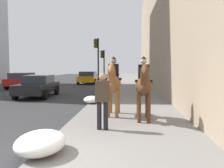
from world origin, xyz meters
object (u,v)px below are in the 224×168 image
Objects in this scene: mounted_horse_far at (144,85)px; pedestrian_greeting at (102,97)px; car_far_lane at (88,77)px; traffic_light_near_curb at (97,56)px; car_near_lane at (38,86)px; traffic_light_far_curb at (103,62)px; mounted_horse_near at (113,83)px; car_mid_lane at (23,80)px.

mounted_horse_far is 1.89m from pedestrian_greeting.
car_far_lane is 1.06× the size of traffic_light_near_curb.
car_far_lane is (12.48, -1.28, 0.03)m from car_near_lane.
car_near_lane is 8.70m from traffic_light_far_curb.
mounted_horse_near is at bearing -167.42° from car_far_lane.
pedestrian_greeting is 11.98m from traffic_light_near_curb.
traffic_light_near_curb is (9.60, 1.87, 1.41)m from mounted_horse_near.
traffic_light_near_curb is (-2.90, -7.31, 2.04)m from car_mid_lane.
pedestrian_greeting reaches higher than car_mid_lane.
mounted_horse_far is 0.63× the size of traffic_light_far_curb.
car_mid_lane is at bearing 36.03° from pedestrian_greeting.
mounted_horse_near is 0.51× the size of car_far_lane.
mounted_horse_near reaches higher than mounted_horse_far.
mounted_horse_far is 0.51× the size of car_far_lane.
pedestrian_greeting is at bearing 30.03° from car_near_lane.
traffic_light_far_curb is at bearing -171.24° from mounted_horse_near.
car_near_lane is at bearing 133.74° from traffic_light_near_curb.
mounted_horse_near is 19.18m from car_far_lane.
traffic_light_near_curb is (11.74, 1.68, 1.70)m from pedestrian_greeting.
mounted_horse_far is at bearing 55.41° from mounted_horse_near.
mounted_horse_near is 0.53× the size of car_near_lane.
car_mid_lane is (12.50, 9.18, -0.63)m from mounted_horse_near.
mounted_horse_near reaches higher than car_mid_lane.
traffic_light_far_curb is (4.45, 0.00, -0.38)m from traffic_light_near_curb.
traffic_light_near_curb reaches higher than car_near_lane.
mounted_horse_far is at bearing 40.93° from car_near_lane.
car_near_lane is 12.54m from car_far_lane.
traffic_light_far_curb is (16.19, 1.68, 1.32)m from pedestrian_greeting.
car_near_lane is 0.97× the size of car_far_lane.
car_near_lane is at bearing 36.14° from pedestrian_greeting.
mounted_horse_near is 0.57× the size of car_mid_lane.
mounted_horse_near is 15.52m from car_mid_lane.
car_far_lane is at bearing 172.51° from car_near_lane.
mounted_horse_near is 9.88m from traffic_light_near_curb.
pedestrian_greeting is at bearing -174.06° from traffic_light_far_curb.
pedestrian_greeting is at bearing -4.01° from mounted_horse_near.
mounted_horse_far is at bearing -39.57° from pedestrian_greeting.
traffic_light_near_curb reaches higher than mounted_horse_near.
car_mid_lane is 8.12m from traffic_light_near_curb.
car_far_lane is at bearing -38.82° from car_mid_lane.
traffic_light_near_curb reaches higher than car_far_lane.
car_mid_lane is (13.29, 10.29, -0.61)m from mounted_horse_far.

